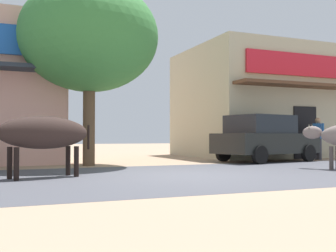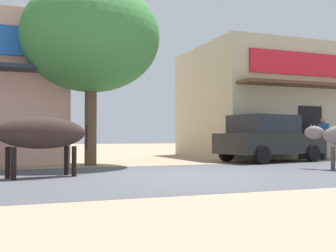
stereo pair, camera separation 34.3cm
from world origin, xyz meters
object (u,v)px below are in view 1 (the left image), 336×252
cow_near_brown (41,133)px  pedestrian_by_shop (318,135)px  parked_hatchback_car (264,138)px  roadside_tree (89,37)px

cow_near_brown → pedestrian_by_shop: pedestrian_by_shop is taller
cow_near_brown → pedestrian_by_shop: bearing=17.0°
pedestrian_by_shop → parked_hatchback_car: bearing=-175.5°
roadside_tree → parked_hatchback_car: roadside_tree is taller
cow_near_brown → pedestrian_by_shop: size_ratio=1.59×
parked_hatchback_car → pedestrian_by_shop: (2.65, 0.21, 0.11)m
parked_hatchback_car → cow_near_brown: size_ratio=1.56×
parked_hatchback_car → cow_near_brown: 8.46m
roadside_tree → cow_near_brown: roadside_tree is taller
parked_hatchback_car → pedestrian_by_shop: bearing=4.5°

